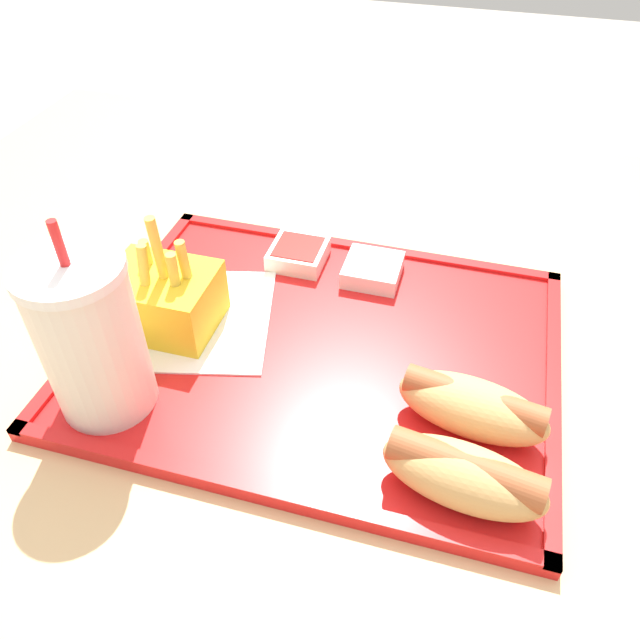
% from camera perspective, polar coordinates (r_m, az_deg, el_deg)
% --- Properties ---
extents(dining_table, '(1.02, 0.99, 0.77)m').
position_cam_1_polar(dining_table, '(0.89, -3.31, -20.79)').
color(dining_table, tan).
rests_on(dining_table, ground_plane).
extents(food_tray, '(0.42, 0.33, 0.01)m').
position_cam_1_polar(food_tray, '(0.57, 0.00, -2.61)').
color(food_tray, red).
rests_on(food_tray, dining_table).
extents(paper_napkin, '(0.20, 0.18, 0.00)m').
position_cam_1_polar(paper_napkin, '(0.60, -12.67, 0.22)').
color(paper_napkin, white).
rests_on(paper_napkin, food_tray).
extents(soda_cup, '(0.08, 0.08, 0.17)m').
position_cam_1_polar(soda_cup, '(0.50, -20.24, -1.52)').
color(soda_cup, silver).
rests_on(soda_cup, food_tray).
extents(hot_dog_far, '(0.12, 0.07, 0.04)m').
position_cam_1_polar(hot_dog_far, '(0.46, 13.01, -13.61)').
color(hot_dog_far, tan).
rests_on(hot_dog_far, food_tray).
extents(hot_dog_near, '(0.12, 0.07, 0.04)m').
position_cam_1_polar(hot_dog_near, '(0.50, 13.78, -7.65)').
color(hot_dog_near, tan).
rests_on(hot_dog_near, food_tray).
extents(fries_carton, '(0.09, 0.08, 0.12)m').
position_cam_1_polar(fries_carton, '(0.58, -13.96, 2.10)').
color(fries_carton, gold).
rests_on(fries_carton, food_tray).
extents(sauce_cup_mayo, '(0.06, 0.06, 0.02)m').
position_cam_1_polar(sauce_cup_mayo, '(0.63, 4.84, 4.66)').
color(sauce_cup_mayo, silver).
rests_on(sauce_cup_mayo, food_tray).
extents(sauce_cup_ketchup, '(0.06, 0.06, 0.02)m').
position_cam_1_polar(sauce_cup_ketchup, '(0.65, -2.00, 6.11)').
color(sauce_cup_ketchup, silver).
rests_on(sauce_cup_ketchup, food_tray).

